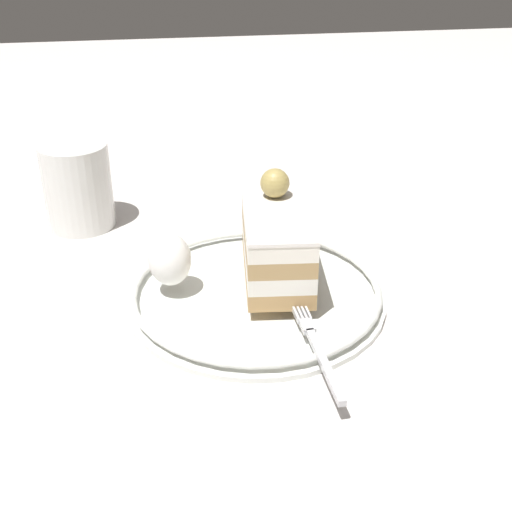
# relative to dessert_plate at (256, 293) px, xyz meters

# --- Properties ---
(ground_plane) EXTENTS (2.40, 2.40, 0.00)m
(ground_plane) POSITION_rel_dessert_plate_xyz_m (0.03, 0.02, -0.01)
(ground_plane) COLOR silver
(dessert_plate) EXTENTS (0.23, 0.23, 0.01)m
(dessert_plate) POSITION_rel_dessert_plate_xyz_m (0.00, 0.00, 0.00)
(dessert_plate) COLOR white
(dessert_plate) RESTS_ON ground_plane
(cake_slice) EXTENTS (0.07, 0.13, 0.09)m
(cake_slice) POSITION_rel_dessert_plate_xyz_m (-0.02, -0.02, 0.04)
(cake_slice) COLOR tan
(cake_slice) RESTS_ON dessert_plate
(whipped_cream_dollop) EXTENTS (0.04, 0.04, 0.05)m
(whipped_cream_dollop) POSITION_rel_dessert_plate_xyz_m (0.07, -0.02, 0.03)
(whipped_cream_dollop) COLOR white
(whipped_cream_dollop) RESTS_ON dessert_plate
(fork) EXTENTS (0.01, 0.13, 0.00)m
(fork) POSITION_rel_dessert_plate_xyz_m (-0.03, 0.09, 0.01)
(fork) COLOR silver
(fork) RESTS_ON dessert_plate
(drink_glass_near) EXTENTS (0.07, 0.07, 0.09)m
(drink_glass_near) POSITION_rel_dessert_plate_xyz_m (0.16, -0.18, 0.03)
(drink_glass_near) COLOR white
(drink_glass_near) RESTS_ON ground_plane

